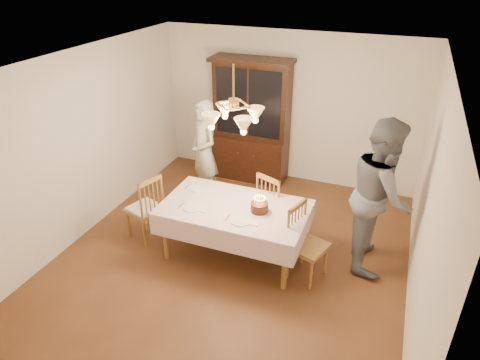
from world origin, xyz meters
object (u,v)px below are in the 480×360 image
at_px(elderly_woman, 204,152).
at_px(birthday_cake, 259,208).
at_px(dining_table, 234,211).
at_px(china_hutch, 251,123).
at_px(chair_far_side, 275,207).

xyz_separation_m(elderly_woman, birthday_cake, (1.36, -1.24, -0.02)).
relative_size(dining_table, china_hutch, 0.88).
relative_size(dining_table, chair_far_side, 1.90).
bearing_deg(chair_far_side, birthday_cake, -90.80).
relative_size(chair_far_side, birthday_cake, 3.33).
bearing_deg(elderly_woman, chair_far_side, 15.82).
distance_m(china_hutch, chair_far_side, 1.94).
xyz_separation_m(dining_table, china_hutch, (-0.59, 2.25, 0.36)).
height_order(dining_table, chair_far_side, chair_far_side).
height_order(dining_table, birthday_cake, birthday_cake).
bearing_deg(birthday_cake, dining_table, 178.31).
bearing_deg(dining_table, china_hutch, 104.64).
bearing_deg(chair_far_side, elderly_woman, 157.92).
distance_m(chair_far_side, elderly_woman, 1.53).
distance_m(china_hutch, elderly_woman, 1.13).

